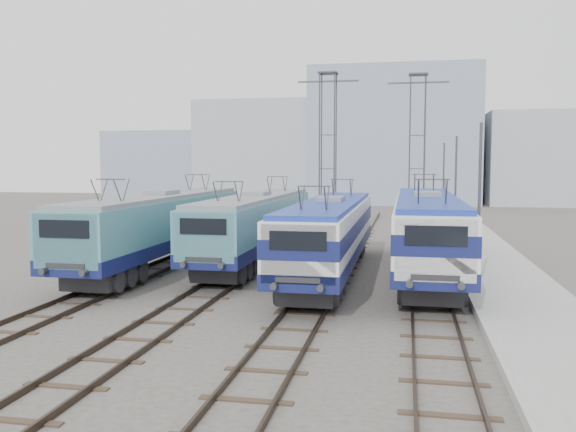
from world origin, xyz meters
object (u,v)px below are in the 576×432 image
(locomotive_far_left, at_px, (161,223))
(catenary_tower_east, at_px, (417,147))
(locomotive_center_left, at_px, (256,222))
(catenary_tower_west, at_px, (328,147))
(locomotive_far_right, at_px, (427,226))
(locomotive_center_right, at_px, (330,230))
(mast_front, at_px, (479,212))
(mast_mid, at_px, (455,196))
(mast_rear, at_px, (443,188))

(locomotive_far_left, bearing_deg, catenary_tower_east, 52.72)
(locomotive_center_left, bearing_deg, catenary_tower_west, 80.18)
(catenary_tower_east, bearing_deg, locomotive_far_right, -89.16)
(locomotive_center_right, relative_size, mast_front, 2.54)
(locomotive_center_left, bearing_deg, mast_mid, 24.71)
(locomotive_far_left, xyz_separation_m, mast_front, (15.35, -4.59, 1.19))
(locomotive_center_left, distance_m, mast_front, 12.98)
(catenary_tower_west, relative_size, mast_front, 1.71)
(locomotive_center_left, height_order, mast_rear, mast_rear)
(locomotive_center_left, height_order, locomotive_center_right, locomotive_center_left)
(mast_mid, bearing_deg, locomotive_center_right, -126.56)
(locomotive_center_right, height_order, mast_front, mast_front)
(locomotive_far_left, xyz_separation_m, locomotive_center_right, (9.00, -1.16, -0.04))
(locomotive_center_left, distance_m, mast_rear, 20.20)
(catenary_tower_east, bearing_deg, mast_rear, 43.60)
(locomotive_center_right, height_order, catenary_tower_west, catenary_tower_west)
(locomotive_center_right, relative_size, catenary_tower_west, 1.48)
(locomotive_center_left, xyz_separation_m, mast_mid, (10.85, 4.99, 1.26))
(mast_front, bearing_deg, mast_rear, 90.00)
(locomotive_center_right, bearing_deg, locomotive_far_left, 172.68)
(locomotive_center_left, xyz_separation_m, mast_front, (10.85, -7.01, 1.26))
(locomotive_center_left, relative_size, mast_mid, 2.57)
(catenary_tower_west, bearing_deg, locomotive_center_left, -99.82)
(locomotive_far_right, bearing_deg, mast_mid, 75.45)
(mast_front, height_order, mast_rear, same)
(mast_rear, bearing_deg, mast_mid, -90.00)
(mast_front, xyz_separation_m, mast_mid, (0.00, 12.00, 0.00))
(locomotive_far_right, xyz_separation_m, catenary_tower_east, (-0.25, 17.13, 4.25))
(mast_mid, xyz_separation_m, mast_rear, (0.00, 12.00, 0.00))
(locomotive_far_right, relative_size, mast_rear, 2.69)
(locomotive_far_right, bearing_deg, locomotive_far_left, -178.82)
(catenary_tower_west, distance_m, mast_rear, 9.99)
(locomotive_center_right, bearing_deg, locomotive_center_left, 141.58)
(catenary_tower_east, distance_m, mast_rear, 4.28)
(locomotive_center_right, height_order, mast_mid, mast_mid)
(locomotive_center_right, height_order, mast_rear, mast_rear)
(catenary_tower_west, bearing_deg, locomotive_center_right, -82.26)
(locomotive_far_left, relative_size, mast_mid, 2.65)
(locomotive_center_left, bearing_deg, mast_rear, 57.44)
(locomotive_far_left, distance_m, locomotive_far_right, 13.50)
(locomotive_far_left, distance_m, catenary_tower_west, 17.37)
(locomotive_far_right, xyz_separation_m, mast_mid, (1.85, 7.13, 1.10))
(locomotive_center_right, bearing_deg, locomotive_far_right, 17.69)
(locomotive_center_right, distance_m, catenary_tower_west, 17.28)
(mast_front, distance_m, mast_mid, 12.00)
(locomotive_center_right, xyz_separation_m, locomotive_far_right, (4.50, 1.43, 0.13))
(mast_rear, bearing_deg, locomotive_far_right, -95.52)
(catenary_tower_east, xyz_separation_m, mast_front, (2.10, -22.00, -3.14))
(mast_mid, bearing_deg, mast_front, -90.00)
(locomotive_far_left, relative_size, catenary_tower_west, 1.55)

